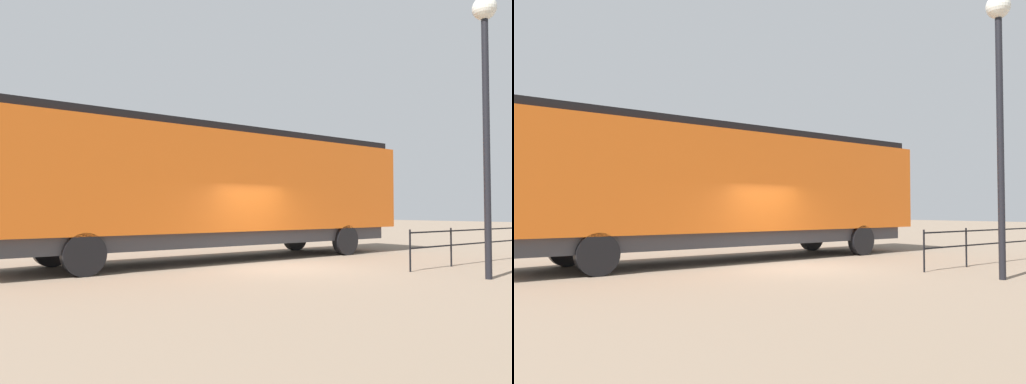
{
  "view_description": "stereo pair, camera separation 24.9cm",
  "coord_description": "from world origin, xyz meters",
  "views": [
    {
      "loc": [
        10.88,
        -9.45,
        1.67
      ],
      "look_at": [
        -0.84,
        -0.29,
        2.2
      ],
      "focal_mm": 34.96,
      "sensor_mm": 36.0,
      "label": 1
    },
    {
      "loc": [
        11.03,
        -9.26,
        1.67
      ],
      "look_at": [
        -0.84,
        -0.29,
        2.2
      ],
      "focal_mm": 34.96,
      "sensor_mm": 36.0,
      "label": 2
    }
  ],
  "objects": [
    {
      "name": "ground_plane",
      "position": [
        0.0,
        0.0,
        0.0
      ],
      "size": [
        120.0,
        120.0,
        0.0
      ],
      "primitive_type": "plane",
      "color": "#84705B"
    },
    {
      "name": "lamp_post",
      "position": [
        4.84,
        2.4,
        5.05
      ],
      "size": [
        0.58,
        0.58,
        6.92
      ],
      "color": "black",
      "rests_on": "ground_plane"
    },
    {
      "name": "locomotive",
      "position": [
        -3.0,
        0.24,
        2.42
      ],
      "size": [
        3.05,
        15.12,
        4.34
      ],
      "color": "orange",
      "rests_on": "ground_plane"
    },
    {
      "name": "platform_fence",
      "position": [
        2.83,
        6.17,
        0.74
      ],
      "size": [
        0.05,
        8.15,
        1.14
      ],
      "color": "black",
      "rests_on": "ground_plane"
    }
  ]
}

